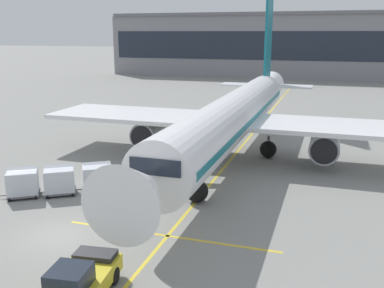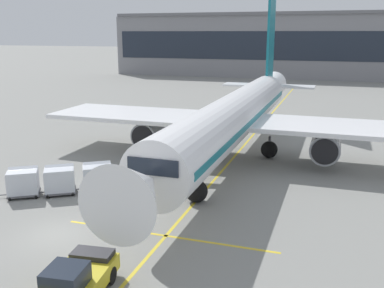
{
  "view_description": "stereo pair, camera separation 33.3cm",
  "coord_description": "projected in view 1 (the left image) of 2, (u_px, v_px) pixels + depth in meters",
  "views": [
    {
      "loc": [
        13.3,
        -18.4,
        10.56
      ],
      "look_at": [
        4.33,
        9.78,
        3.04
      ],
      "focal_mm": 41.02,
      "sensor_mm": 36.0,
      "label": 1
    },
    {
      "loc": [
        13.62,
        -18.3,
        10.56
      ],
      "look_at": [
        4.33,
        9.78,
        3.04
      ],
      "focal_mm": 41.02,
      "sensor_mm": 36.0,
      "label": 2
    }
  ],
  "objects": [
    {
      "name": "parked_airplane",
      "position": [
        235.0,
        116.0,
        37.38
      ],
      "size": [
        33.66,
        43.56,
        14.69
      ],
      "color": "white",
      "rests_on": "ground"
    },
    {
      "name": "pushback_tug",
      "position": [
        78.0,
        282.0,
        17.61
      ],
      "size": [
        2.58,
        4.61,
        1.83
      ],
      "color": "gold",
      "rests_on": "ground"
    },
    {
      "name": "baggage_cart_third",
      "position": [
        23.0,
        182.0,
        28.88
      ],
      "size": [
        2.72,
        2.43,
        1.91
      ],
      "color": "#515156",
      "rests_on": "ground"
    },
    {
      "name": "ground_crew_marshaller",
      "position": [
        122.0,
        178.0,
        29.72
      ],
      "size": [
        0.56,
        0.32,
        1.74
      ],
      "color": "black",
      "rests_on": "ground"
    },
    {
      "name": "baggage_cart_second",
      "position": [
        59.0,
        180.0,
        29.36
      ],
      "size": [
        2.72,
        2.43,
        1.91
      ],
      "color": "#515156",
      "rests_on": "ground"
    },
    {
      "name": "safety_cone_engine_keepout",
      "position": [
        168.0,
        153.0,
        38.43
      ],
      "size": [
        0.66,
        0.66,
        0.74
      ],
      "color": "black",
      "rests_on": "ground"
    },
    {
      "name": "terminal_building",
      "position": [
        313.0,
        45.0,
        106.9
      ],
      "size": [
        98.94,
        18.21,
        15.26
      ],
      "color": "gray",
      "rests_on": "ground"
    },
    {
      "name": "apron_guidance_line_lead_in",
      "position": [
        231.0,
        160.0,
        37.6
      ],
      "size": [
        0.2,
        110.0,
        0.01
      ],
      "color": "yellow",
      "rests_on": "ground"
    },
    {
      "name": "baggage_cart_lead",
      "position": [
        98.0,
        177.0,
        30.02
      ],
      "size": [
        2.72,
        2.43,
        1.91
      ],
      "color": "#515156",
      "rests_on": "ground"
    },
    {
      "name": "apron_guidance_line_stop_bar",
      "position": [
        170.0,
        236.0,
        23.44
      ],
      "size": [
        12.0,
        0.2,
        0.01
      ],
      "color": "yellow",
      "rests_on": "ground"
    },
    {
      "name": "ground_plane",
      "position": [
        60.0,
        236.0,
        23.51
      ],
      "size": [
        600.0,
        600.0,
        0.0
      ],
      "primitive_type": "plane",
      "color": "gray"
    },
    {
      "name": "belt_loader",
      "position": [
        156.0,
        168.0,
        32.34
      ],
      "size": [
        5.14,
        3.95,
        2.98
      ],
      "color": "gold",
      "rests_on": "ground"
    },
    {
      "name": "ground_crew_by_loader",
      "position": [
        109.0,
        180.0,
        29.35
      ],
      "size": [
        0.56,
        0.31,
        1.74
      ],
      "color": "#333847",
      "rests_on": "ground"
    },
    {
      "name": "ground_crew_by_carts",
      "position": [
        92.0,
        180.0,
        29.31
      ],
      "size": [
        0.56,
        0.32,
        1.74
      ],
      "color": "#333847",
      "rests_on": "ground"
    }
  ]
}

